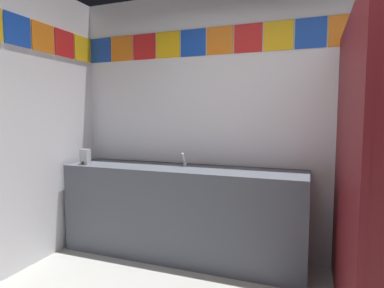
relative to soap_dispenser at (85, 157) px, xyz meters
The scene contains 5 objects.
wall_back 2.11m from the soap_dispenser, 13.18° to the left, with size 4.51×0.09×2.65m.
vanity_counter 1.15m from the soap_dispenser, ahead, with size 2.39×0.55×0.89m.
faucet_center 1.04m from the soap_dispenser, 13.72° to the left, with size 0.04×0.10×0.14m.
soap_dispenser is the anchor object (origin of this frame).
stall_divider 2.66m from the soap_dispenser, 13.51° to the right, with size 0.92×1.58×2.07m.
Camera 1 is at (0.18, -1.45, 1.41)m, focal length 30.10 mm.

